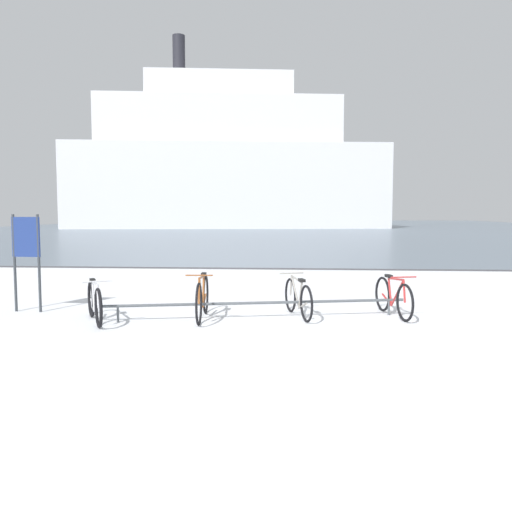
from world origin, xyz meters
TOP-DOWN VIEW (x-y plane):
  - ground at (0.00, 53.90)m, footprint 80.00×132.00m
  - bike_rack at (-1.40, 1.72)m, footprint 5.28×1.15m
  - bicycle_0 at (-4.16, 1.20)m, footprint 0.82×1.46m
  - bicycle_1 at (-2.37, 1.61)m, footprint 0.46×1.76m
  - bicycle_2 at (-0.69, 1.93)m, footprint 0.60×1.54m
  - bicycle_3 at (1.04, 2.12)m, footprint 0.53×1.61m
  - info_sign at (-5.79, 2.05)m, footprint 0.55×0.08m
  - ferry_ship at (-9.26, 56.23)m, footprint 38.87×13.33m

SIDE VIEW (x-z plane):
  - ground at x=0.00m, z-range -0.08..0.00m
  - bike_rack at x=-1.40m, z-range 0.12..0.42m
  - bicycle_2 at x=-0.69m, z-range -0.03..0.72m
  - bicycle_0 at x=-4.16m, z-range -0.04..0.73m
  - bicycle_3 at x=1.04m, z-range -0.04..0.74m
  - bicycle_1 at x=-2.37m, z-range -0.04..0.80m
  - info_sign at x=-5.79m, z-range 0.32..2.16m
  - ferry_ship at x=-9.26m, z-range -3.74..18.96m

